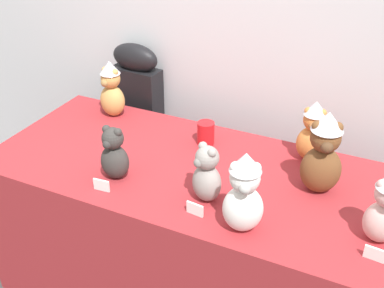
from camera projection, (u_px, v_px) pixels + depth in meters
name	position (u px, v px, depth m)	size (l,w,h in m)	color
wall_back	(249.00, 7.00, 2.30)	(7.00, 0.08, 2.60)	silver
display_table	(192.00, 235.00, 2.26)	(1.81, 0.80, 0.76)	maroon
instrument_case	(140.00, 131.00, 2.81)	(0.29, 0.14, 1.07)	black
teddy_bear_ash	(207.00, 175.00, 1.82)	(0.16, 0.16, 0.25)	gray
teddy_bear_chestnut	(323.00, 154.00, 1.84)	(0.19, 0.18, 0.35)	brown
teddy_bear_snow	(244.00, 193.00, 1.65)	(0.18, 0.17, 0.32)	white
teddy_bear_charcoal	(114.00, 154.00, 1.95)	(0.13, 0.11, 0.24)	#383533
teddy_bear_ginger	(313.00, 132.00, 2.06)	(0.14, 0.12, 0.28)	#D17F3D
teddy_bear_honey	(112.00, 90.00, 2.43)	(0.15, 0.13, 0.30)	tan
party_cup_red	(206.00, 133.00, 2.22)	(0.08, 0.08, 0.11)	red
name_card_front_left	(195.00, 209.00, 1.78)	(0.07, 0.01, 0.05)	white
name_card_front_middle	(101.00, 185.00, 1.92)	(0.07, 0.01, 0.05)	white
name_card_front_right	(375.00, 254.00, 1.58)	(0.07, 0.01, 0.05)	white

